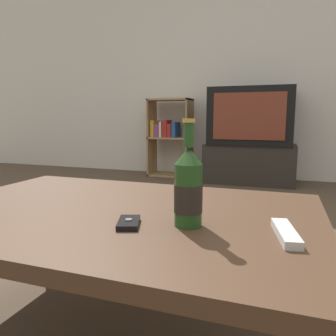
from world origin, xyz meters
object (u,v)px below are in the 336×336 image
object	(u,v)px
tv_stand	(249,163)
bookshelf	(169,135)
remote_control	(286,233)
cell_phone	(129,223)
beer_bottle	(188,188)
television	(251,116)

from	to	relation	value
tv_stand	bookshelf	size ratio (longest dim) A/B	1.03
tv_stand	remote_control	xyz separation A→B (m)	(0.34, -2.79, 0.22)
bookshelf	cell_phone	size ratio (longest dim) A/B	8.13
beer_bottle	tv_stand	bearing A→B (deg)	92.12
bookshelf	beer_bottle	world-z (taller)	bookshelf
remote_control	television	bearing A→B (deg)	85.49
television	cell_phone	size ratio (longest dim) A/B	7.56
cell_phone	television	bearing A→B (deg)	69.42
tv_stand	television	size ratio (longest dim) A/B	1.11
cell_phone	remote_control	bearing A→B (deg)	-12.99
television	bookshelf	bearing A→B (deg)	173.49
beer_bottle	remote_control	world-z (taller)	beer_bottle
tv_stand	remote_control	distance (m)	2.82
television	remote_control	size ratio (longest dim) A/B	4.85
cell_phone	tv_stand	bearing A→B (deg)	69.43
tv_stand	television	xyz separation A→B (m)	(-0.00, -0.00, 0.50)
television	beer_bottle	size ratio (longest dim) A/B	3.06
television	bookshelf	size ratio (longest dim) A/B	0.93
television	remote_control	world-z (taller)	television
tv_stand	remote_control	size ratio (longest dim) A/B	5.36
cell_phone	remote_control	xyz separation A→B (m)	(0.39, 0.05, 0.00)
television	cell_phone	bearing A→B (deg)	-90.87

